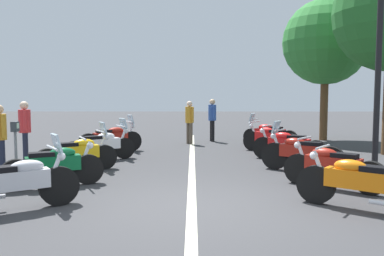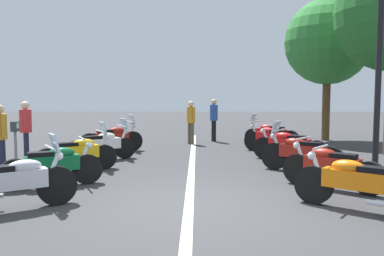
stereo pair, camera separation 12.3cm
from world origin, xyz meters
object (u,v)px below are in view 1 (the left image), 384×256
(motorcycle_left_row_2, at_px, (78,153))
(motorcycle_left_row_1, at_px, (54,165))
(motorcycle_right_row_4, at_px, (271,138))
(motorcycle_right_row_5, at_px, (269,134))
(motorcycle_left_row_3, at_px, (101,145))
(motorcycle_right_row_1, at_px, (332,166))
(roadside_tree_0, at_px, (326,42))
(bystander_0, at_px, (0,134))
(bystander_3, at_px, (212,117))
(street_lamp_twin_globe, at_px, (379,40))
(motorcycle_right_row_3, at_px, (288,145))
(motorcycle_left_row_4, at_px, (111,138))
(bystander_1, at_px, (190,119))
(motorcycle_left_row_0, at_px, (17,182))
(parking_meter, at_px, (15,139))
(motorcycle_right_row_0, at_px, (360,182))
(motorcycle_right_row_2, at_px, (301,153))
(bystander_2, at_px, (25,127))

(motorcycle_left_row_2, bearing_deg, motorcycle_left_row_1, -120.60)
(motorcycle_right_row_4, bearing_deg, motorcycle_right_row_5, -58.48)
(motorcycle_left_row_2, height_order, motorcycle_left_row_3, motorcycle_left_row_2)
(motorcycle_right_row_1, xyz_separation_m, roadside_tree_0, (8.67, -2.71, 3.59))
(motorcycle_right_row_5, relative_size, bystander_0, 1.11)
(motorcycle_left_row_3, bearing_deg, bystander_3, 19.35)
(motorcycle_right_row_4, relative_size, street_lamp_twin_globe, 0.37)
(motorcycle_right_row_3, bearing_deg, motorcycle_left_row_2, 50.24)
(motorcycle_right_row_1, distance_m, motorcycle_right_row_3, 3.39)
(motorcycle_left_row_2, distance_m, motorcycle_left_row_4, 3.27)
(bystander_1, bearing_deg, motorcycle_right_row_5, 134.20)
(motorcycle_left_row_0, relative_size, street_lamp_twin_globe, 0.39)
(bystander_1, bearing_deg, parking_meter, 26.56)
(motorcycle_left_row_4, xyz_separation_m, parking_meter, (-4.20, 1.23, 0.42))
(bystander_1, bearing_deg, motorcycle_left_row_2, 30.96)
(parking_meter, bearing_deg, motorcycle_right_row_0, -18.34)
(motorcycle_left_row_2, distance_m, motorcycle_right_row_3, 5.75)
(motorcycle_left_row_2, height_order, motorcycle_left_row_4, motorcycle_left_row_4)
(motorcycle_left_row_2, relative_size, street_lamp_twin_globe, 0.39)
(roadside_tree_0, bearing_deg, motorcycle_left_row_0, 140.92)
(street_lamp_twin_globe, bearing_deg, bystander_1, 38.53)
(motorcycle_right_row_3, bearing_deg, motorcycle_right_row_4, -50.30)
(motorcycle_left_row_4, xyz_separation_m, street_lamp_twin_globe, (-3.36, -7.04, 2.67))
(motorcycle_left_row_1, bearing_deg, motorcycle_left_row_4, 61.90)
(motorcycle_right_row_1, bearing_deg, motorcycle_left_row_3, 8.20)
(motorcycle_right_row_0, relative_size, bystander_0, 1.08)
(motorcycle_left_row_4, xyz_separation_m, roadside_tree_0, (3.64, -8.13, 3.57))
(motorcycle_right_row_2, bearing_deg, bystander_2, 23.99)
(motorcycle_left_row_3, height_order, bystander_0, bystander_0)
(motorcycle_left_row_0, xyz_separation_m, motorcycle_left_row_4, (6.55, -0.15, 0.00))
(bystander_2, bearing_deg, motorcycle_right_row_1, 133.33)
(street_lamp_twin_globe, relative_size, roadside_tree_0, 0.78)
(motorcycle_left_row_3, height_order, motorcycle_right_row_4, motorcycle_left_row_3)
(motorcycle_left_row_0, bearing_deg, street_lamp_twin_globe, -9.38)
(motorcycle_right_row_3, distance_m, bystander_1, 4.88)
(motorcycle_right_row_5, bearing_deg, motorcycle_left_row_2, 74.03)
(motorcycle_right_row_3, xyz_separation_m, street_lamp_twin_globe, (-1.73, -1.67, 2.69))
(motorcycle_right_row_2, bearing_deg, motorcycle_right_row_0, 125.56)
(motorcycle_left_row_2, bearing_deg, motorcycle_right_row_2, -30.81)
(street_lamp_twin_globe, relative_size, bystander_2, 2.68)
(motorcycle_right_row_2, relative_size, motorcycle_right_row_4, 1.06)
(motorcycle_left_row_0, xyz_separation_m, parking_meter, (2.36, 1.08, 0.42))
(motorcycle_left_row_2, relative_size, motorcycle_right_row_0, 1.01)
(bystander_2, xyz_separation_m, bystander_3, (5.15, -5.42, 0.01))
(motorcycle_left_row_3, height_order, motorcycle_right_row_0, motorcycle_left_row_3)
(motorcycle_left_row_2, distance_m, motorcycle_right_row_0, 6.37)
(motorcycle_left_row_0, xyz_separation_m, motorcycle_right_row_5, (8.21, -5.61, -0.01))
(motorcycle_right_row_0, bearing_deg, motorcycle_left_row_2, 6.92)
(parking_meter, bearing_deg, motorcycle_left_row_4, 74.73)
(motorcycle_left_row_2, bearing_deg, motorcycle_right_row_0, -61.07)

